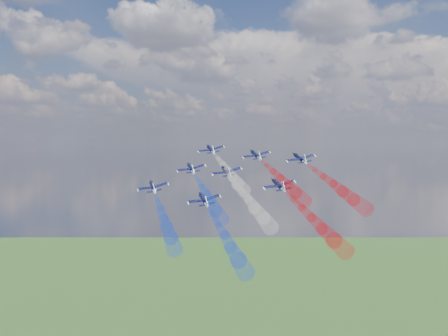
% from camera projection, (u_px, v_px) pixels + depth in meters
% --- Properties ---
extents(jet_lead, '(15.43, 16.13, 8.29)m').
position_uv_depth(jet_lead, '(211.00, 149.00, 191.83)').
color(jet_lead, black).
extents(trail_lead, '(26.50, 32.92, 14.82)m').
position_uv_depth(trail_lead, '(228.00, 170.00, 168.94)').
color(trail_lead, white).
extents(jet_inner_left, '(15.43, 16.13, 8.29)m').
position_uv_depth(jet_inner_left, '(191.00, 168.00, 177.84)').
color(jet_inner_left, black).
extents(trail_inner_left, '(26.50, 32.92, 14.82)m').
position_uv_depth(trail_inner_left, '(206.00, 194.00, 154.95)').
color(trail_inner_left, blue).
extents(jet_inner_right, '(15.43, 16.13, 8.29)m').
position_uv_depth(jet_inner_right, '(256.00, 155.00, 180.73)').
color(jet_inner_right, black).
extents(trail_inner_right, '(26.50, 32.92, 14.82)m').
position_uv_depth(trail_inner_right, '(280.00, 178.00, 157.85)').
color(trail_inner_right, red).
extents(jet_outer_left, '(15.43, 16.13, 8.29)m').
position_uv_depth(jet_outer_left, '(153.00, 187.00, 163.86)').
color(jet_outer_left, black).
extents(trail_outer_left, '(26.50, 32.92, 14.82)m').
position_uv_depth(trail_outer_left, '(164.00, 218.00, 140.98)').
color(trail_outer_left, blue).
extents(jet_center_third, '(15.43, 16.13, 8.29)m').
position_uv_depth(jet_center_third, '(226.00, 171.00, 167.98)').
color(jet_center_third, black).
extents(trail_center_third, '(26.50, 32.92, 14.82)m').
position_uv_depth(trail_center_third, '(248.00, 199.00, 145.09)').
color(trail_center_third, white).
extents(jet_outer_right, '(15.43, 16.13, 8.29)m').
position_uv_depth(jet_outer_right, '(300.00, 158.00, 170.68)').
color(jet_outer_right, black).
extents(trail_outer_right, '(26.50, 32.92, 14.82)m').
position_uv_depth(trail_outer_right, '(333.00, 184.00, 147.80)').
color(trail_outer_right, red).
extents(jet_rear_left, '(15.43, 16.13, 8.29)m').
position_uv_depth(jet_rear_left, '(204.00, 199.00, 152.89)').
color(jet_rear_left, black).
extents(trail_rear_left, '(26.50, 32.92, 14.82)m').
position_uv_depth(trail_rear_left, '(224.00, 235.00, 130.00)').
color(trail_rear_left, blue).
extents(jet_rear_right, '(15.43, 16.13, 8.29)m').
position_uv_depth(jet_rear_right, '(278.00, 185.00, 155.69)').
color(jet_rear_right, black).
extents(trail_rear_right, '(26.50, 32.92, 14.82)m').
position_uv_depth(trail_rear_right, '(312.00, 218.00, 132.81)').
color(trail_rear_right, red).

